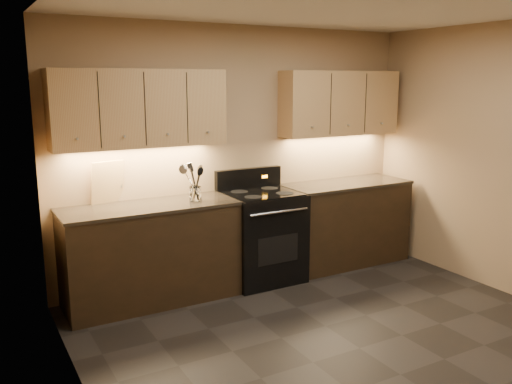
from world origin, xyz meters
TOP-DOWN VIEW (x-y plane):
  - floor at (0.00, 0.00)m, footprint 4.00×4.00m
  - wall_back at (0.00, 2.00)m, footprint 4.00×0.04m
  - wall_left at (-2.00, 0.00)m, footprint 0.04×4.00m
  - counter_left at (-1.10, 1.70)m, footprint 1.62×0.62m
  - counter_right at (1.18, 1.70)m, footprint 1.46×0.62m
  - stove at (0.08, 1.68)m, footprint 0.76×0.68m
  - upper_cab_left at (-1.10, 1.85)m, footprint 1.60×0.30m
  - upper_cab_right at (1.18, 1.85)m, footprint 1.44×0.30m
  - outlet_plate at (-1.30, 1.99)m, footprint 0.08×0.01m
  - utensil_crock at (-0.66, 1.66)m, footprint 0.14×0.14m
  - cutting_board at (-1.40, 1.97)m, footprint 0.32×0.13m
  - wooden_spoon at (-0.68, 1.65)m, footprint 0.15×0.07m
  - black_spoon at (-0.67, 1.67)m, footprint 0.12×0.13m
  - black_turner at (-0.64, 1.63)m, footprint 0.14×0.16m
  - steel_spatula at (-0.64, 1.66)m, footprint 0.19×0.15m
  - steel_skimmer at (-0.61, 1.63)m, footprint 0.26×0.12m

SIDE VIEW (x-z plane):
  - floor at x=0.00m, z-range 0.00..0.00m
  - counter_left at x=-1.10m, z-range 0.00..0.93m
  - counter_right at x=1.18m, z-range 0.00..0.93m
  - stove at x=0.08m, z-range -0.09..1.05m
  - utensil_crock at x=-0.66m, z-range 0.92..1.06m
  - black_spoon at x=-0.67m, z-range 0.94..1.27m
  - wooden_spoon at x=-0.68m, z-range 0.94..1.28m
  - black_turner at x=-0.64m, z-range 0.94..1.28m
  - outlet_plate at x=-1.30m, z-range 1.06..1.18m
  - cutting_board at x=-1.40m, z-range 0.93..1.33m
  - steel_skimmer at x=-0.61m, z-range 0.94..1.31m
  - steel_spatula at x=-0.64m, z-range 0.94..1.34m
  - wall_back at x=0.00m, z-range 0.00..2.60m
  - wall_left at x=-2.00m, z-range 0.00..2.60m
  - upper_cab_left at x=-1.10m, z-range 1.45..2.15m
  - upper_cab_right at x=1.18m, z-range 1.45..2.15m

